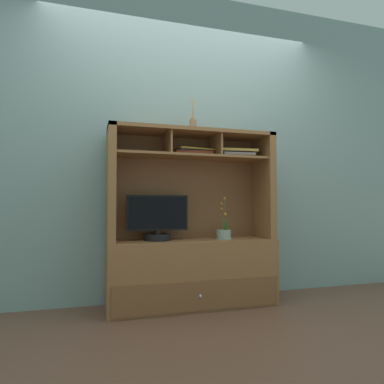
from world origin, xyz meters
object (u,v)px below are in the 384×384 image
Objects in this scene: media_console at (192,251)px; potted_orchid at (224,233)px; tv_monitor at (158,221)px; diffuser_bottle at (193,125)px; magazine_stack_left at (192,153)px; magazine_stack_centre at (236,154)px.

media_console is 0.31m from potted_orchid.
diffuser_bottle reaches higher than tv_monitor.
tv_monitor is 1.45× the size of magazine_stack_left.
media_console reaches higher than potted_orchid.
diffuser_bottle reaches higher than magazine_stack_centre.
potted_orchid is (0.56, -0.04, -0.11)m from tv_monitor.
potted_orchid is 0.74m from magazine_stack_left.
magazine_stack_centre is (0.69, -0.02, 0.58)m from tv_monitor.
potted_orchid is (0.27, -0.04, 0.14)m from media_console.
diffuser_bottle is at bearing -7.04° from tv_monitor.
magazine_stack_left is (-0.25, 0.08, 0.69)m from potted_orchid.
tv_monitor is 1.41× the size of potted_orchid.
magazine_stack_centre reaches higher than tv_monitor.
diffuser_bottle is at bearing -177.35° from magazine_stack_centre.
magazine_stack_left reaches higher than tv_monitor.
tv_monitor is 1.81× the size of diffuser_bottle.
magazine_stack_left is 0.24m from diffuser_bottle.
potted_orchid is at bearing -4.06° from tv_monitor.
magazine_stack_centre is at bearing -2.19° from media_console.
potted_orchid is at bearing -7.92° from media_console.
potted_orchid is at bearing -18.50° from magazine_stack_left.
media_console is 4.32× the size of magazine_stack_centre.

